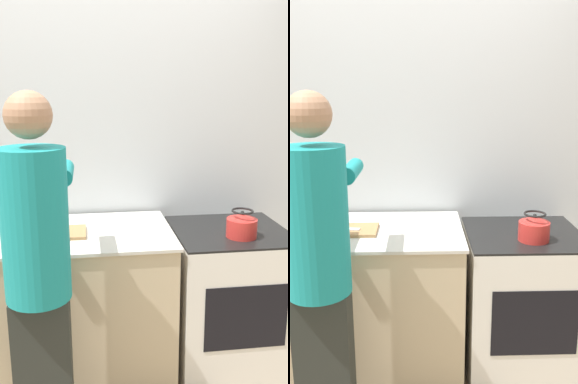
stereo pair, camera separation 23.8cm
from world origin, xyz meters
TOP-DOWN VIEW (x-y plane):
  - wall_back at (0.00, 0.76)m, footprint 8.00×0.05m
  - counter at (-0.36, 0.35)m, footprint 1.49×0.72m
  - oven at (0.75, 0.33)m, footprint 0.68×0.66m
  - person at (-0.33, -0.23)m, footprint 0.33×0.57m
  - cutting_board at (-0.31, 0.31)m, footprint 0.39×0.23m
  - knife at (-0.34, 0.31)m, footprint 0.24×0.06m
  - kettle at (0.77, 0.20)m, footprint 0.18×0.18m
  - bowl_mixing at (-0.64, 0.47)m, footprint 0.17×0.17m

SIDE VIEW (x-z plane):
  - oven at x=0.75m, z-range 0.00..0.89m
  - counter at x=-0.36m, z-range 0.00..0.91m
  - cutting_board at x=-0.31m, z-range 0.91..0.93m
  - knife at x=-0.34m, z-range 0.93..0.94m
  - person at x=-0.33m, z-range 0.09..1.80m
  - kettle at x=0.77m, z-range 0.87..1.03m
  - bowl_mixing at x=-0.64m, z-range 0.91..1.00m
  - wall_back at x=0.00m, z-range 0.00..2.60m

